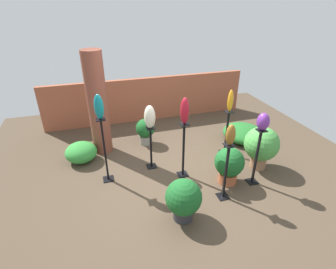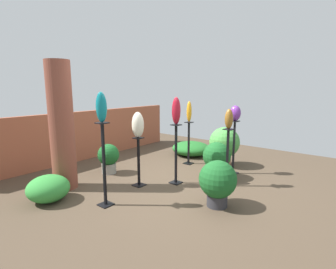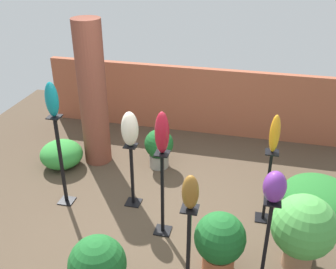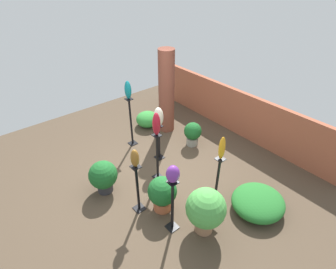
{
  "view_description": "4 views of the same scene",
  "coord_description": "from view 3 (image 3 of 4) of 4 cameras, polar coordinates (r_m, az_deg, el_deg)",
  "views": [
    {
      "loc": [
        -1.46,
        -4.01,
        3.17
      ],
      "look_at": [
        -0.21,
        0.12,
        0.87
      ],
      "focal_mm": 28.0,
      "sensor_mm": 36.0,
      "label": 1
    },
    {
      "loc": [
        -3.74,
        -2.89,
        1.81
      ],
      "look_at": [
        0.07,
        0.17,
        0.91
      ],
      "focal_mm": 28.0,
      "sensor_mm": 36.0,
      "label": 2
    },
    {
      "loc": [
        0.99,
        -3.68,
        3.33
      ],
      "look_at": [
        0.03,
        0.33,
        1.17
      ],
      "focal_mm": 42.0,
      "sensor_mm": 36.0,
      "label": 3
    },
    {
      "loc": [
        3.51,
        -2.6,
        4.01
      ],
      "look_at": [
        -0.1,
        0.38,
        0.89
      ],
      "focal_mm": 28.0,
      "sensor_mm": 36.0,
      "label": 4
    }
  ],
  "objects": [
    {
      "name": "pedestal_ruby",
      "position": [
        4.7,
        -0.8,
        -9.12
      ],
      "size": [
        0.2,
        0.2,
        1.13
      ],
      "color": "black",
      "rests_on": "ground"
    },
    {
      "name": "art_vase_teal",
      "position": [
        4.93,
        -16.5,
        4.9
      ],
      "size": [
        0.16,
        0.16,
        0.45
      ],
      "primitive_type": "ellipsoid",
      "color": "#0F727A",
      "rests_on": "pedestal_teal"
    },
    {
      "name": "potted_plant_mid_left",
      "position": [
        4.5,
        19.04,
        -12.8
      ],
      "size": [
        0.69,
        0.69,
        0.9
      ],
      "color": "#936B4C",
      "rests_on": "ground"
    },
    {
      "name": "pedestal_ivory",
      "position": [
        5.25,
        -5.21,
        -6.3
      ],
      "size": [
        0.2,
        0.2,
        0.91
      ],
      "color": "black",
      "rests_on": "ground"
    },
    {
      "name": "brick_wall_back",
      "position": [
        7.08,
        4.43,
        4.94
      ],
      "size": [
        5.6,
        0.12,
        1.21
      ],
      "primitive_type": "cube",
      "color": "#9E5138",
      "rests_on": "ground"
    },
    {
      "name": "art_vase_violet",
      "position": [
        3.68,
        15.23,
        -7.32
      ],
      "size": [
        0.21,
        0.22,
        0.31
      ],
      "primitive_type": "ellipsoid",
      "color": "#6B2D8C",
      "rests_on": "pedestal_violet"
    },
    {
      "name": "pedestal_amber",
      "position": [
        5.08,
        14.14,
        -7.78
      ],
      "size": [
        0.2,
        0.2,
        1.0
      ],
      "color": "black",
      "rests_on": "ground"
    },
    {
      "name": "brick_pillar",
      "position": [
        6.02,
        -10.87,
        5.67
      ],
      "size": [
        0.42,
        0.42,
        2.26
      ],
      "primitive_type": "cylinder",
      "color": "brown",
      "rests_on": "ground"
    },
    {
      "name": "art_vase_amber",
      "position": [
        4.68,
        15.23,
        0.11
      ],
      "size": [
        0.12,
        0.12,
        0.48
      ],
      "primitive_type": "ellipsoid",
      "color": "orange",
      "rests_on": "pedestal_amber"
    },
    {
      "name": "art_vase_ivory",
      "position": [
        4.88,
        -5.57,
        0.81
      ],
      "size": [
        0.22,
        0.22,
        0.46
      ],
      "primitive_type": "ellipsoid",
      "color": "beige",
      "rests_on": "pedestal_ivory"
    },
    {
      "name": "potted_plant_mid_right",
      "position": [
        4.33,
        7.52,
        -15.08
      ],
      "size": [
        0.55,
        0.55,
        0.73
      ],
      "color": "#B25B38",
      "rests_on": "ground"
    },
    {
      "name": "foliage_bed_west",
      "position": [
        5.64,
        21.12,
        -8.43
      ],
      "size": [
        0.97,
        1.04,
        0.36
      ],
      "primitive_type": "ellipsoid",
      "color": "#236B28",
      "rests_on": "ground"
    },
    {
      "name": "foliage_bed_east",
      "position": [
        6.36,
        -15.19,
        -2.78
      ],
      "size": [
        0.66,
        0.65,
        0.42
      ],
      "primitive_type": "ellipsoid",
      "color": "#338C38",
      "rests_on": "ground"
    },
    {
      "name": "art_vase_bronze",
      "position": [
        3.55,
        3.26,
        -8.36
      ],
      "size": [
        0.16,
        0.14,
        0.36
      ],
      "primitive_type": "ellipsoid",
      "color": "brown",
      "rests_on": "pedestal_bronze"
    },
    {
      "name": "pedestal_bronze",
      "position": [
        4.04,
        2.96,
        -17.12
      ],
      "size": [
        0.2,
        0.2,
        1.07
      ],
      "color": "black",
      "rests_on": "ground"
    },
    {
      "name": "potted_plant_walkway_edge",
      "position": [
        6.07,
        -1.33,
        -1.77
      ],
      "size": [
        0.45,
        0.45,
        0.63
      ],
      "color": "gray",
      "rests_on": "ground"
    },
    {
      "name": "art_vase_ruby",
      "position": [
        4.24,
        -0.88,
        0.25
      ],
      "size": [
        0.16,
        0.16,
        0.5
      ],
      "primitive_type": "ellipsoid",
      "color": "maroon",
      "rests_on": "pedestal_ruby"
    },
    {
      "name": "ground_plane",
      "position": [
        5.06,
        -1.18,
        -13.48
      ],
      "size": [
        8.0,
        8.0,
        0.0
      ],
      "primitive_type": "plane",
      "color": "#4C3D2D"
    },
    {
      "name": "potted_plant_front_right",
      "position": [
        4.11,
        -10.18,
        -18.33
      ],
      "size": [
        0.58,
        0.58,
        0.72
      ],
      "color": "#2D2D33",
      "rests_on": "ground"
    },
    {
      "name": "pedestal_teal",
      "position": [
        5.34,
        -15.2,
        -4.24
      ],
      "size": [
        0.2,
        0.2,
        1.29
      ],
      "color": "black",
      "rests_on": "ground"
    },
    {
      "name": "pedestal_violet",
      "position": [
        4.16,
        13.89,
        -16.03
      ],
      "size": [
        0.2,
        0.2,
        1.12
      ],
      "color": "black",
      "rests_on": "ground"
    }
  ]
}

